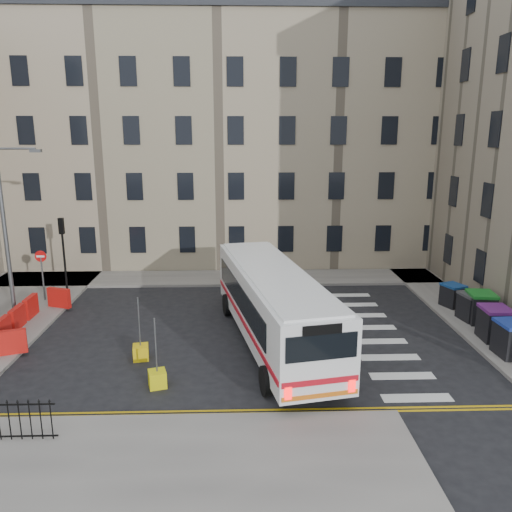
{
  "coord_description": "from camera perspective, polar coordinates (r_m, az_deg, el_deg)",
  "views": [
    {
      "loc": [
        -1.99,
        -21.23,
        8.78
      ],
      "look_at": [
        -1.25,
        2.37,
        3.0
      ],
      "focal_mm": 35.0,
      "sensor_mm": 36.0,
      "label": 1
    }
  ],
  "objects": [
    {
      "name": "ground",
      "position": [
        23.06,
        3.33,
        -8.65
      ],
      "size": [
        120.0,
        120.0,
        0.0
      ],
      "primitive_type": "plane",
      "color": "black",
      "rests_on": "ground"
    },
    {
      "name": "pavement_north",
      "position": [
        31.33,
        -9.09,
        -2.55
      ],
      "size": [
        36.0,
        3.2,
        0.15
      ],
      "primitive_type": "cube",
      "color": "slate",
      "rests_on": "ground"
    },
    {
      "name": "pavement_east",
      "position": [
        28.86,
        20.76,
        -4.72
      ],
      "size": [
        2.4,
        26.0,
        0.15
      ],
      "primitive_type": "cube",
      "color": "slate",
      "rests_on": "ground"
    },
    {
      "name": "pavement_sw",
      "position": [
        15.06,
        -22.68,
        -22.75
      ],
      "size": [
        20.0,
        6.0,
        0.15
      ],
      "primitive_type": "cube",
      "color": "slate",
      "rests_on": "ground"
    },
    {
      "name": "terrace_north",
      "position": [
        37.07,
        -9.83,
        13.32
      ],
      "size": [
        38.3,
        10.8,
        17.2
      ],
      "color": "tan",
      "rests_on": "ground"
    },
    {
      "name": "traffic_light_nw",
      "position": [
        30.06,
        -21.21,
        1.48
      ],
      "size": [
        0.28,
        0.22,
        4.1
      ],
      "color": "black",
      "rests_on": "pavement_west"
    },
    {
      "name": "streetlamp",
      "position": [
        26.08,
        -26.76,
        2.47
      ],
      "size": [
        0.5,
        0.22,
        8.14
      ],
      "color": "#595B5E",
      "rests_on": "pavement_west"
    },
    {
      "name": "no_entry_north",
      "position": [
        28.59,
        -23.31,
        -0.95
      ],
      "size": [
        0.6,
        0.08,
        3.0
      ],
      "color": "#595B5E",
      "rests_on": "pavement_west"
    },
    {
      "name": "roadworks_barriers",
      "position": [
        25.2,
        -24.85,
        -6.39
      ],
      "size": [
        1.66,
        6.26,
        1.0
      ],
      "color": "red",
      "rests_on": "pavement_west"
    },
    {
      "name": "bus",
      "position": [
        21.15,
        1.96,
        -5.41
      ],
      "size": [
        4.89,
        12.0,
        3.19
      ],
      "rotation": [
        0.0,
        0.0,
        0.19
      ],
      "color": "white",
      "rests_on": "ground"
    },
    {
      "name": "wheelie_bin_a",
      "position": [
        22.54,
        27.19,
        -8.41
      ],
      "size": [
        1.17,
        1.33,
        1.41
      ],
      "rotation": [
        0.0,
        0.0,
        0.05
      ],
      "color": "black",
      "rests_on": "pavement_east"
    },
    {
      "name": "wheelie_bin_b",
      "position": [
        23.91,
        25.59,
        -6.95
      ],
      "size": [
        1.18,
        1.35,
        1.44
      ],
      "rotation": [
        0.0,
        0.0,
        -0.04
      ],
      "color": "black",
      "rests_on": "pavement_east"
    },
    {
      "name": "wheelie_bin_c",
      "position": [
        25.76,
        24.28,
        -5.36
      ],
      "size": [
        1.3,
        1.45,
        1.45
      ],
      "rotation": [
        0.0,
        0.0,
        -0.12
      ],
      "color": "black",
      "rests_on": "pavement_east"
    },
    {
      "name": "wheelie_bin_d",
      "position": [
        25.95,
        23.44,
        -5.31
      ],
      "size": [
        1.21,
        1.33,
        1.3
      ],
      "rotation": [
        0.0,
        0.0,
        0.17
      ],
      "color": "black",
      "rests_on": "pavement_east"
    },
    {
      "name": "wheelie_bin_e",
      "position": [
        27.58,
        21.56,
        -4.19
      ],
      "size": [
        1.24,
        1.32,
        1.16
      ],
      "rotation": [
        0.0,
        0.0,
        0.37
      ],
      "color": "black",
      "rests_on": "pavement_east"
    },
    {
      "name": "bollard_yellow",
      "position": [
        20.81,
        -13.03,
        -10.67
      ],
      "size": [
        0.7,
        0.7,
        0.6
      ],
      "primitive_type": "cube",
      "rotation": [
        0.0,
        0.0,
        0.18
      ],
      "color": "yellow",
      "rests_on": "ground"
    },
    {
      "name": "bollard_chevron",
      "position": [
        18.63,
        -11.2,
        -13.61
      ],
      "size": [
        0.75,
        0.75,
        0.6
      ],
      "primitive_type": "cube",
      "rotation": [
        0.0,
        0.0,
        0.29
      ],
      "color": "#D8D00C",
      "rests_on": "ground"
    }
  ]
}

